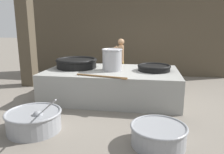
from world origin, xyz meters
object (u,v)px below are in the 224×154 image
Objects in this scene: stock_pot at (112,59)px; prep_bowl_vegetables at (34,120)px; giant_wok_far at (154,68)px; cook at (121,60)px; prep_bowl_meat at (158,134)px; giant_wok_near at (77,63)px.

stock_pot is 2.44m from prep_bowl_vegetables.
cook is (-1.02, 1.33, -0.04)m from giant_wok_far.
stock_pot is 0.61× the size of prep_bowl_meat.
giant_wok_far is 1.52× the size of stock_pot.
stock_pot is 0.37× the size of cook.
giant_wok_near is 0.96× the size of prep_bowl_vegetables.
stock_pot is (-1.06, -0.13, 0.20)m from giant_wok_far.
cook is 1.28× the size of prep_bowl_vegetables.
stock_pot is at bearing 86.91° from cook.
stock_pot is 1.48m from cook.
prep_bowl_vegetables is at bearing 70.22° from cook.
stock_pot reaches higher than prep_bowl_meat.
giant_wok_far reaches higher than prep_bowl_meat.
cook is at bearing 49.79° from giant_wok_near.
giant_wok_near is at bearing 48.10° from cook.
prep_bowl_meat is at bearing -88.88° from giant_wok_far.
giant_wok_near is 2.01× the size of stock_pot.
stock_pot is 0.48× the size of prep_bowl_vegetables.
giant_wok_far is 1.68m from cook.
prep_bowl_meat is (1.10, -2.16, -0.86)m from stock_pot.
stock_pot is at bearing -172.89° from giant_wok_far.
giant_wok_near is 2.07m from giant_wok_far.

